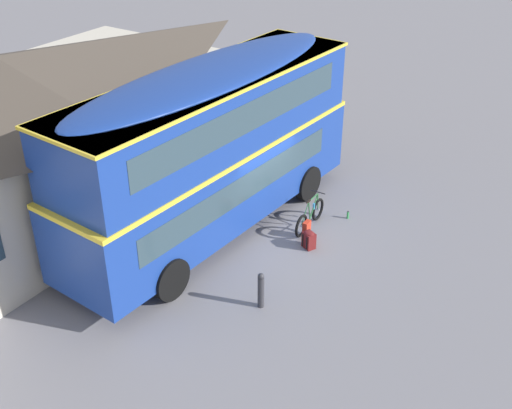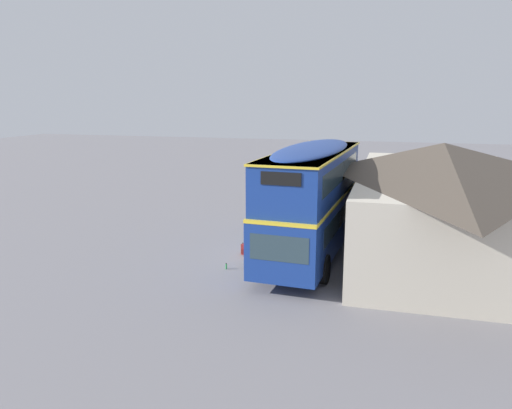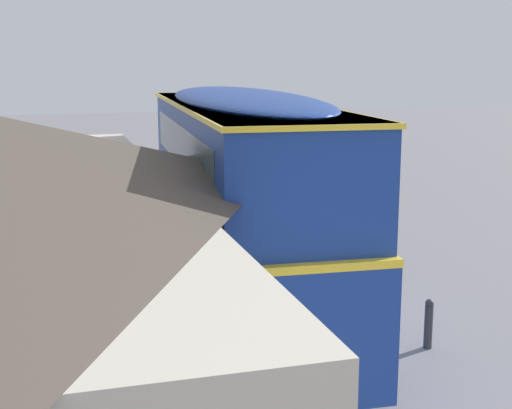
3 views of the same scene
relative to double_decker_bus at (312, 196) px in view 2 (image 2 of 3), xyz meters
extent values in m
plane|color=slate|center=(0.78, -1.12, -2.64)|extent=(120.00, 120.00, 0.00)
cylinder|color=black|center=(3.11, 1.02, -2.09)|extent=(1.11, 0.34, 1.10)
cylinder|color=black|center=(2.98, -1.36, -2.09)|extent=(1.11, 0.34, 1.10)
cylinder|color=black|center=(-2.99, 1.36, -2.09)|extent=(1.11, 0.34, 1.10)
cylinder|color=black|center=(-3.12, -1.02, -2.09)|extent=(1.11, 0.34, 1.10)
cube|color=navy|center=(-0.01, 0.00, -1.13)|extent=(9.98, 3.05, 2.10)
cube|color=yellow|center=(-0.01, 0.00, -0.05)|extent=(10.00, 3.07, 0.12)
cube|color=navy|center=(-0.01, 0.00, 0.93)|extent=(9.68, 2.98, 1.90)
ellipsoid|color=navy|center=(-0.01, 0.00, 1.96)|extent=(9.48, 2.92, 0.36)
cube|color=#2D424C|center=(4.90, -0.27, -0.88)|extent=(0.17, 2.05, 0.90)
cube|color=black|center=(4.77, -0.27, 1.46)|extent=(0.14, 1.38, 0.44)
cube|color=#2D424C|center=(-0.27, -1.23, -0.83)|extent=(7.68, 0.47, 0.76)
cube|color=#2D424C|center=(-0.07, -1.21, 1.08)|extent=(8.07, 0.49, 0.80)
cube|color=#2D424C|center=(-0.14, 1.25, -0.83)|extent=(7.68, 0.47, 0.76)
cube|color=#2D424C|center=(0.06, 1.21, 1.08)|extent=(8.07, 0.49, 0.80)
cube|color=yellow|center=(-0.01, 0.00, 1.84)|extent=(9.79, 3.07, 0.08)
torus|color=black|center=(2.06, -2.23, -2.30)|extent=(0.68, 0.11, 0.68)
torus|color=black|center=(1.01, -2.28, -2.30)|extent=(0.68, 0.11, 0.68)
cylinder|color=#B2B2B7|center=(2.06, -2.23, -2.30)|extent=(0.05, 0.10, 0.05)
cylinder|color=#B2B2B7|center=(1.01, -2.28, -2.30)|extent=(0.05, 0.10, 0.05)
cylinder|color=#2D6B38|center=(1.78, -2.24, -2.05)|extent=(0.48, 0.06, 0.64)
cylinder|color=#2D6B38|center=(1.71, -2.25, -1.73)|extent=(0.59, 0.06, 0.05)
cylinder|color=#2D6B38|center=(1.49, -2.26, -2.04)|extent=(0.18, 0.04, 0.64)
cylinder|color=#2D6B38|center=(1.28, -2.27, -2.33)|extent=(0.55, 0.06, 0.09)
cylinder|color=#2D6B38|center=(1.21, -2.27, -2.01)|extent=(0.43, 0.05, 0.59)
cylinder|color=#2D6B38|center=(2.03, -2.23, -2.02)|extent=(0.09, 0.04, 0.56)
cylinder|color=black|center=(2.00, -2.23, -1.69)|extent=(0.05, 0.46, 0.03)
ellipsoid|color=black|center=(1.40, -2.26, -1.70)|extent=(0.26, 0.11, 0.06)
cube|color=red|center=(1.04, -2.44, -2.28)|extent=(0.29, 0.15, 0.32)
cylinder|color=#338CBF|center=(1.78, -2.24, -2.05)|extent=(0.07, 0.07, 0.18)
cube|color=maroon|center=(0.63, -2.74, -2.41)|extent=(0.38, 0.42, 0.47)
ellipsoid|color=maroon|center=(0.63, -2.74, -2.18)|extent=(0.36, 0.40, 0.10)
cube|color=#471111|center=(0.77, -2.80, -2.48)|extent=(0.14, 0.23, 0.16)
cylinder|color=black|center=(0.55, -2.60, -2.41)|extent=(0.05, 0.05, 0.37)
cylinder|color=black|center=(0.47, -2.77, -2.41)|extent=(0.05, 0.05, 0.37)
cylinder|color=green|center=(2.61, -2.95, -2.53)|extent=(0.07, 0.07, 0.22)
cylinder|color=black|center=(2.61, -2.95, -2.41)|extent=(0.04, 0.04, 0.03)
cube|color=beige|center=(-2.41, 5.29, -0.89)|extent=(14.69, 6.97, 3.50)
pyramid|color=#4C4238|center=(-2.41, 5.29, 1.50)|extent=(15.09, 7.37, 1.29)
cube|color=#3D2319|center=(-2.39, 1.83, -1.59)|extent=(1.10, 0.05, 2.10)
cube|color=#2D424C|center=(-6.05, 1.81, -0.72)|extent=(1.10, 0.05, 0.90)
cube|color=#2D424C|center=(1.27, 1.85, -0.72)|extent=(1.10, 0.05, 0.90)
cylinder|color=#333338|center=(-2.21, -3.03, -2.22)|extent=(0.16, 0.16, 0.85)
sphere|color=#333338|center=(-2.21, -3.03, -1.75)|extent=(0.16, 0.16, 0.16)
camera|label=1|loc=(-12.28, -9.59, 7.22)|focal=44.67mm
camera|label=2|loc=(20.24, 3.27, 4.04)|focal=34.61mm
camera|label=3|loc=(-13.71, 3.62, 2.74)|focal=50.72mm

